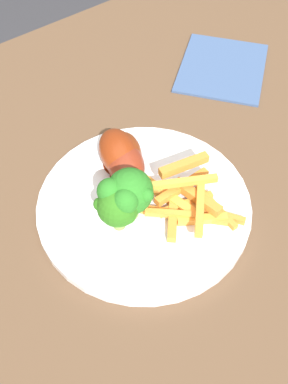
% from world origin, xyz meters
% --- Properties ---
extents(ground_plane, '(6.00, 6.00, 0.00)m').
position_xyz_m(ground_plane, '(0.00, 0.00, 0.00)').
color(ground_plane, '#333338').
extents(dining_table, '(1.02, 0.80, 0.72)m').
position_xyz_m(dining_table, '(0.00, 0.00, 0.61)').
color(dining_table, brown).
rests_on(dining_table, ground_plane).
extents(dinner_plate, '(0.27, 0.27, 0.01)m').
position_xyz_m(dinner_plate, '(-0.07, -0.05, 0.73)').
color(dinner_plate, white).
rests_on(dinner_plate, dining_table).
extents(broccoli_floret_front, '(0.06, 0.06, 0.07)m').
position_xyz_m(broccoli_floret_front, '(-0.10, -0.06, 0.78)').
color(broccoli_floret_front, '#78AB5B').
rests_on(broccoli_floret_front, dinner_plate).
extents(broccoli_floret_middle, '(0.05, 0.05, 0.07)m').
position_xyz_m(broccoli_floret_middle, '(-0.12, -0.06, 0.77)').
color(broccoli_floret_middle, '#82A14B').
rests_on(broccoli_floret_middle, dinner_plate).
extents(carrot_fries_pile, '(0.11, 0.14, 0.04)m').
position_xyz_m(carrot_fries_pile, '(-0.03, -0.09, 0.75)').
color(carrot_fries_pile, orange).
rests_on(carrot_fries_pile, dinner_plate).
extents(chicken_drumstick_near, '(0.09, 0.12, 0.04)m').
position_xyz_m(chicken_drumstick_near, '(-0.06, 0.01, 0.75)').
color(chicken_drumstick_near, '#561B09').
rests_on(chicken_drumstick_near, dinner_plate).
extents(chicken_drumstick_far, '(0.08, 0.12, 0.04)m').
position_xyz_m(chicken_drumstick_far, '(-0.06, 0.00, 0.75)').
color(chicken_drumstick_far, '#5C1A0E').
rests_on(chicken_drumstick_far, dinner_plate).
extents(chicken_drumstick_extra, '(0.08, 0.14, 0.05)m').
position_xyz_m(chicken_drumstick_extra, '(-0.06, 0.01, 0.76)').
color(chicken_drumstick_extra, '#5D1A09').
rests_on(chicken_drumstick_extra, dinner_plate).
extents(napkin, '(0.22, 0.21, 0.00)m').
position_xyz_m(napkin, '(0.22, 0.09, 0.72)').
color(napkin, '#3D5684').
rests_on(napkin, dining_table).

